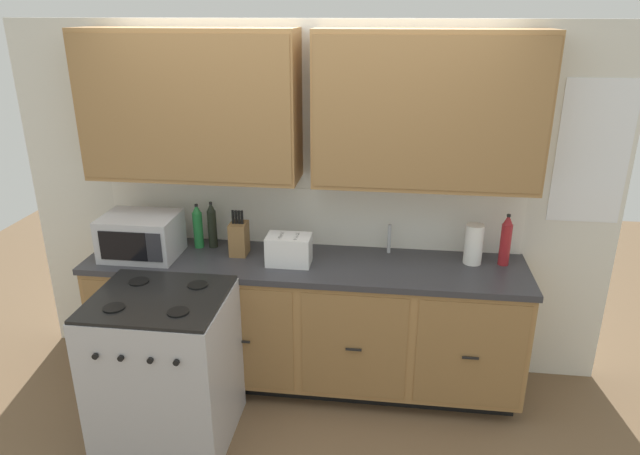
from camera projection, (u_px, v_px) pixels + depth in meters
ground_plane at (299, 407)px, 3.78m from camera, size 8.00×8.00×0.00m
wall_unit at (308, 146)px, 3.65m from camera, size 4.02×0.40×2.40m
counter_run at (305, 322)px, 3.88m from camera, size 2.85×0.64×0.92m
stove_range at (166, 368)px, 3.39m from camera, size 0.76×0.68×0.95m
microwave at (141, 236)px, 3.76m from camera, size 0.48×0.37×0.28m
toaster at (289, 250)px, 3.66m from camera, size 0.28×0.18×0.19m
knife_block at (239, 238)px, 3.79m from camera, size 0.11×0.14×0.31m
sink_faucet at (389, 239)px, 3.82m from camera, size 0.02×0.02×0.20m
paper_towel_roll at (474, 244)px, 3.65m from camera, size 0.12×0.12×0.26m
bottle_red at (506, 240)px, 3.62m from camera, size 0.07×0.07×0.34m
bottle_dark at (212, 225)px, 3.89m from camera, size 0.06×0.06×0.32m
bottle_green at (198, 226)px, 3.90m from camera, size 0.07×0.07×0.31m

